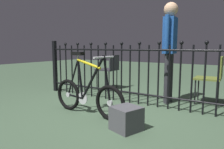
{
  "coord_description": "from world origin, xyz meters",
  "views": [
    {
      "loc": [
        1.59,
        -2.47,
        0.97
      ],
      "look_at": [
        -0.14,
        0.21,
        0.55
      ],
      "focal_mm": 33.32,
      "sensor_mm": 36.0,
      "label": 1
    }
  ],
  "objects_px": {
    "display_crate": "(126,119)",
    "bicycle": "(87,94)",
    "chair_charcoal": "(110,68)",
    "chair_olive": "(213,75)",
    "person_visitor": "(170,43)"
  },
  "relations": [
    {
      "from": "bicycle",
      "to": "chair_charcoal",
      "type": "distance_m",
      "value": 1.94
    },
    {
      "from": "chair_charcoal",
      "to": "display_crate",
      "type": "bearing_deg",
      "value": -51.8
    },
    {
      "from": "bicycle",
      "to": "display_crate",
      "type": "bearing_deg",
      "value": -14.27
    },
    {
      "from": "chair_olive",
      "to": "person_visitor",
      "type": "bearing_deg",
      "value": -155.44
    },
    {
      "from": "chair_olive",
      "to": "bicycle",
      "type": "bearing_deg",
      "value": -131.52
    },
    {
      "from": "person_visitor",
      "to": "display_crate",
      "type": "distance_m",
      "value": 1.74
    },
    {
      "from": "bicycle",
      "to": "display_crate",
      "type": "relative_size",
      "value": 4.29
    },
    {
      "from": "bicycle",
      "to": "display_crate",
      "type": "distance_m",
      "value": 0.79
    },
    {
      "from": "bicycle",
      "to": "person_visitor",
      "type": "distance_m",
      "value": 1.68
    },
    {
      "from": "person_visitor",
      "to": "display_crate",
      "type": "relative_size",
      "value": 5.7
    },
    {
      "from": "bicycle",
      "to": "chair_olive",
      "type": "bearing_deg",
      "value": 48.48
    },
    {
      "from": "person_visitor",
      "to": "chair_olive",
      "type": "bearing_deg",
      "value": 24.56
    },
    {
      "from": "display_crate",
      "to": "bicycle",
      "type": "bearing_deg",
      "value": 165.73
    },
    {
      "from": "bicycle",
      "to": "person_visitor",
      "type": "xyz_separation_m",
      "value": [
        0.76,
        1.3,
        0.73
      ]
    },
    {
      "from": "bicycle",
      "to": "chair_charcoal",
      "type": "xyz_separation_m",
      "value": [
        -0.79,
        1.76,
        0.19
      ]
    }
  ]
}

